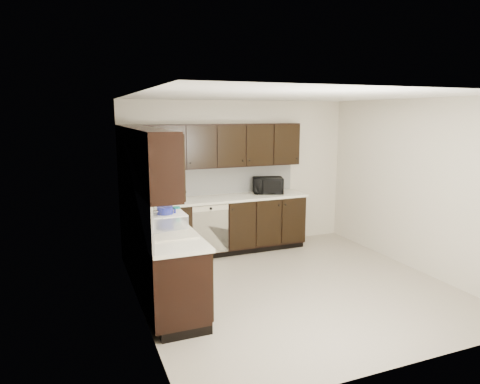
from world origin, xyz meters
The scene contains 20 objects.
floor centered at (0.00, 0.00, 0.00)m, with size 4.00×4.00×0.00m, color #A99E8B.
ceiling centered at (0.00, 0.00, 2.50)m, with size 4.00×4.00×0.00m, color white.
wall_back centered at (0.00, 2.00, 1.25)m, with size 4.00×0.02×2.50m, color beige.
wall_left centered at (-2.00, 0.00, 1.25)m, with size 0.02×4.00×2.50m, color beige.
wall_right centered at (2.00, 0.00, 1.25)m, with size 0.02×4.00×2.50m, color beige.
wall_front centered at (0.00, -2.00, 1.25)m, with size 4.00×0.02×2.50m, color beige.
lower_cabinets centered at (-1.01, 1.11, 0.41)m, with size 3.00×2.80×0.90m.
countertop centered at (-1.01, 1.11, 0.92)m, with size 3.03×2.83×0.04m.
backsplash centered at (-1.22, 1.32, 1.18)m, with size 3.00×2.80×0.48m.
upper_cabinets centered at (-1.10, 1.20, 1.77)m, with size 3.00×2.80×0.70m.
dishwasher centered at (-0.70, 1.41, 0.55)m, with size 0.58×0.04×0.78m.
sink centered at (-1.68, -0.01, 0.88)m, with size 0.54×0.82×0.42m.
microwave centered at (0.44, 1.73, 1.08)m, with size 0.49×0.33×0.27m, color black.
soap_bottle_a centered at (-1.51, 0.50, 1.02)m, with size 0.08×0.08×0.17m, color gray.
soap_bottle_b centered at (-1.85, 0.02, 1.06)m, with size 0.09×0.09×0.23m, color gray.
toaster_oven centered at (-1.30, 1.78, 1.06)m, with size 0.38×0.28×0.24m, color silver.
storage_bin centered at (-1.70, 0.08, 1.03)m, with size 0.48×0.35×0.19m, color silver.
blue_pitcher centered at (-1.68, 0.07, 1.08)m, with size 0.19×0.19×0.28m, color #101894.
teal_tumbler centered at (-1.48, 0.36, 1.04)m, with size 0.09×0.09×0.20m, color #0C847C.
paper_towel_roll centered at (-1.53, 1.35, 1.11)m, with size 0.15×0.15×0.34m, color silver.
Camera 1 is at (-2.68, -4.76, 2.29)m, focal length 32.00 mm.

